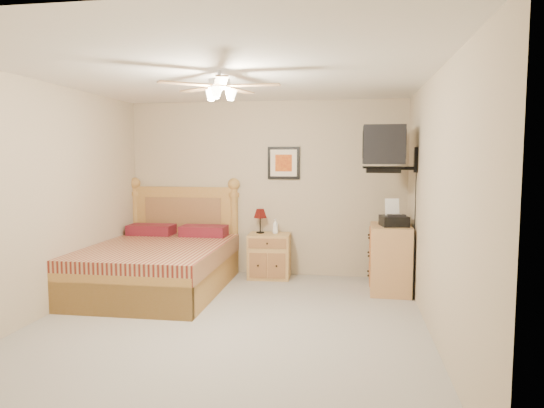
{
  "coord_description": "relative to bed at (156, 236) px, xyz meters",
  "views": [
    {
      "loc": [
        1.22,
        -4.64,
        1.7
      ],
      "look_at": [
        0.32,
        0.9,
        1.16
      ],
      "focal_mm": 32.0,
      "sensor_mm": 36.0,
      "label": 1
    }
  ],
  "objects": [
    {
      "name": "dresser",
      "position": [
        2.95,
        0.44,
        -0.28
      ],
      "size": [
        0.51,
        0.73,
        0.85
      ],
      "primitive_type": "cube",
      "rotation": [
        0.0,
        0.0,
        -0.02
      ],
      "color": "#AF814A",
      "rests_on": "ground"
    },
    {
      "name": "magazine_upper",
      "position": [
        2.96,
        0.68,
        0.18
      ],
      "size": [
        0.21,
        0.26,
        0.02
      ],
      "primitive_type": "imported",
      "rotation": [
        0.0,
        0.0,
        -0.18
      ],
      "color": "gray",
      "rests_on": "magazine_lower"
    },
    {
      "name": "ceiling",
      "position": [
        1.22,
        -1.12,
        1.8
      ],
      "size": [
        4.0,
        4.5,
        0.04
      ],
      "primitive_type": "cube",
      "color": "white",
      "rests_on": "ground"
    },
    {
      "name": "nightstand",
      "position": [
        1.31,
        0.88,
        -0.39
      ],
      "size": [
        0.6,
        0.46,
        0.63
      ],
      "primitive_type": "cube",
      "rotation": [
        0.0,
        0.0,
        0.04
      ],
      "color": "#A47C47",
      "rests_on": "ground"
    },
    {
      "name": "magazine_lower",
      "position": [
        2.93,
        0.69,
        0.16
      ],
      "size": [
        0.23,
        0.3,
        0.03
      ],
      "primitive_type": "imported",
      "rotation": [
        0.0,
        0.0,
        0.04
      ],
      "color": "beige",
      "rests_on": "dresser"
    },
    {
      "name": "wall_tv",
      "position": [
        2.97,
        0.22,
        1.11
      ],
      "size": [
        0.56,
        0.46,
        0.58
      ],
      "primitive_type": null,
      "color": "black",
      "rests_on": "wall_right"
    },
    {
      "name": "lotion_bottle",
      "position": [
        1.39,
        0.93,
        0.03
      ],
      "size": [
        0.1,
        0.1,
        0.21
      ],
      "primitive_type": "imported",
      "rotation": [
        0.0,
        0.0,
        -0.27
      ],
      "color": "white",
      "rests_on": "nightstand"
    },
    {
      "name": "fax_machine",
      "position": [
        2.97,
        0.36,
        0.31
      ],
      "size": [
        0.37,
        0.39,
        0.34
      ],
      "primitive_type": null,
      "rotation": [
        0.0,
        0.0,
        0.19
      ],
      "color": "black",
      "rests_on": "dresser"
    },
    {
      "name": "bed",
      "position": [
        0.0,
        0.0,
        0.0
      ],
      "size": [
        1.67,
        2.18,
        1.4
      ],
      "primitive_type": null,
      "rotation": [
        0.0,
        0.0,
        0.01
      ],
      "color": "#A97932",
      "rests_on": "ground"
    },
    {
      "name": "floor",
      "position": [
        1.22,
        -1.12,
        -0.7
      ],
      "size": [
        4.5,
        4.5,
        0.0
      ],
      "primitive_type": "plane",
      "color": "gray",
      "rests_on": "ground"
    },
    {
      "name": "wall_back",
      "position": [
        1.22,
        1.13,
        0.55
      ],
      "size": [
        4.0,
        0.04,
        2.5
      ],
      "primitive_type": "cube",
      "color": "tan",
      "rests_on": "ground"
    },
    {
      "name": "wall_left",
      "position": [
        -0.78,
        -1.12,
        0.55
      ],
      "size": [
        0.04,
        4.5,
        2.5
      ],
      "primitive_type": "cube",
      "color": "tan",
      "rests_on": "ground"
    },
    {
      "name": "ceiling_fan",
      "position": [
        1.22,
        -1.32,
        1.66
      ],
      "size": [
        1.14,
        1.14,
        0.28
      ],
      "primitive_type": null,
      "color": "white",
      "rests_on": "ceiling"
    },
    {
      "name": "wall_right",
      "position": [
        3.22,
        -1.12,
        0.55
      ],
      "size": [
        0.04,
        4.5,
        2.5
      ],
      "primitive_type": "cube",
      "color": "tan",
      "rests_on": "ground"
    },
    {
      "name": "wall_front",
      "position": [
        1.22,
        -3.37,
        0.55
      ],
      "size": [
        4.0,
        0.04,
        2.5
      ],
      "primitive_type": "cube",
      "color": "tan",
      "rests_on": "ground"
    },
    {
      "name": "framed_picture",
      "position": [
        1.49,
        1.11,
        0.92
      ],
      "size": [
        0.46,
        0.04,
        0.46
      ],
      "primitive_type": "cube",
      "color": "black",
      "rests_on": "wall_back"
    },
    {
      "name": "table_lamp",
      "position": [
        1.17,
        0.95,
        0.1
      ],
      "size": [
        0.2,
        0.2,
        0.35
      ],
      "primitive_type": null,
      "rotation": [
        0.0,
        0.0,
        0.09
      ],
      "color": "#550E0C",
      "rests_on": "nightstand"
    }
  ]
}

